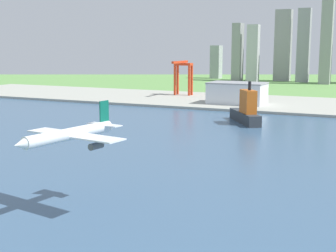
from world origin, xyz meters
TOP-DOWN VIEW (x-y plane):
  - ground_plane at (0.00, 300.00)m, footprint 2400.00×2400.00m
  - water_bay at (0.00, 240.00)m, footprint 840.00×360.00m
  - industrial_pier at (0.00, 490.00)m, footprint 840.00×140.00m
  - airplane_landing at (-1.53, 141.61)m, footprint 41.56×45.51m
  - container_barge at (1.45, 363.15)m, footprint 36.32×47.90m
  - port_crane_red at (-117.83, 517.33)m, footprint 20.48×41.25m
  - warehouse_main at (-35.82, 463.91)m, footprint 55.66×35.47m
  - distant_skyline at (-37.70, 818.21)m, footprint 304.09×75.99m

SIDE VIEW (x-z plane):
  - ground_plane at x=0.00m, z-range 0.00..0.00m
  - water_bay at x=0.00m, z-range 0.00..0.15m
  - industrial_pier at x=0.00m, z-range 0.00..2.50m
  - container_barge at x=1.45m, z-range -6.94..26.13m
  - warehouse_main at x=-35.82m, z-range 2.52..23.82m
  - airplane_landing at x=-1.53m, z-range 21.38..35.84m
  - port_crane_red at x=-117.83m, z-range 10.75..50.93m
  - distant_skyline at x=-37.70m, z-range -14.00..122.21m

